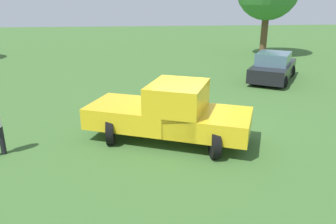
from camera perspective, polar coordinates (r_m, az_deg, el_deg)
name	(u,v)px	position (r m, az deg, el deg)	size (l,w,h in m)	color
ground_plane	(191,129)	(11.23, 3.86, -2.83)	(80.00, 80.00, 0.00)	#3D662D
pickup_truck	(172,111)	(10.00, 0.69, 0.10)	(3.61, 5.22, 1.81)	black
sedan_near	(273,67)	(18.39, 17.45, 7.25)	(4.52, 3.74, 1.46)	black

